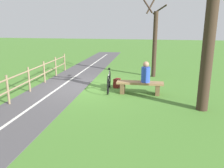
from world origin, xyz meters
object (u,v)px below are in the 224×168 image
bench (140,86)px  tree_mid_field (210,42)px  bicycle (109,81)px  backpack (117,83)px  person_seated (146,73)px  tree_by_path (154,41)px

bench → tree_mid_field: (-2.19, 1.29, 1.83)m
bicycle → backpack: 0.63m
bicycle → tree_mid_field: size_ratio=0.36×
bicycle → backpack: (-0.22, -0.55, -0.20)m
bench → person_seated: (-0.21, -0.01, 0.51)m
person_seated → backpack: (1.30, -0.72, -0.66)m
person_seated → tree_mid_field: bearing=143.5°
tree_mid_field → bicycle: bearing=-22.9°
bicycle → backpack: size_ratio=4.49×
backpack → tree_by_path: bearing=-118.1°
bench → tree_mid_field: tree_mid_field is taller
bench → backpack: 1.32m
tree_mid_field → tree_by_path: bearing=-68.5°
bench → bicycle: bearing=-11.1°
backpack → person_seated: bearing=150.9°
bicycle → person_seated: bearing=73.2°
person_seated → bicycle: 1.60m
tree_by_path → backpack: bearing=61.9°
person_seated → backpack: 1.63m
person_seated → tree_by_path: 3.57m
person_seated → backpack: bearing=-32.3°
person_seated → tree_by_path: tree_by_path is taller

